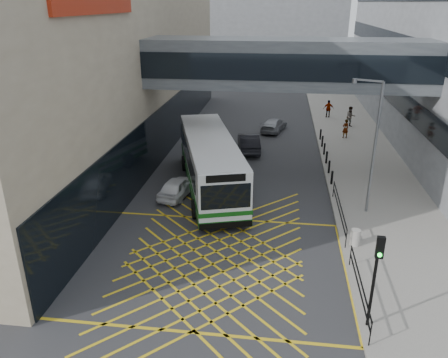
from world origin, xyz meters
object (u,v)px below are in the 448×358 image
at_px(street_lamp, 372,140).
at_px(pedestrian_a, 345,129).
at_px(bus, 210,161).
at_px(car_dark, 249,142).
at_px(litter_bin, 355,237).
at_px(pedestrian_c, 329,109).
at_px(car_white, 177,187).
at_px(car_silver, 274,124).
at_px(pedestrian_b, 350,117).
at_px(traffic_light, 376,269).

height_order(street_lamp, pedestrian_a, street_lamp).
xyz_separation_m(bus, car_dark, (1.86, 7.85, -1.10)).
xyz_separation_m(bus, litter_bin, (8.15, -6.38, -1.26)).
bearing_deg(pedestrian_c, car_dark, 58.21).
height_order(bus, car_white, bus).
bearing_deg(bus, pedestrian_a, 34.00).
relative_size(car_silver, litter_bin, 5.03).
distance_m(car_silver, pedestrian_b, 7.38).
bearing_deg(street_lamp, pedestrian_a, 109.80).
height_order(car_white, traffic_light, traffic_light).
bearing_deg(pedestrian_b, traffic_light, -105.82).
bearing_deg(pedestrian_a, pedestrian_b, -128.60).
distance_m(car_silver, street_lamp, 17.65).
height_order(traffic_light, pedestrian_a, traffic_light).
bearing_deg(car_white, litter_bin, 164.08).
relative_size(bus, pedestrian_b, 6.57).
bearing_deg(pedestrian_a, car_white, 24.11).
height_order(bus, pedestrian_b, bus).
relative_size(traffic_light, pedestrian_a, 2.34).
bearing_deg(pedestrian_a, pedestrian_c, -108.87).
bearing_deg(street_lamp, pedestrian_c, 112.84).
height_order(car_silver, pedestrian_c, pedestrian_c).
xyz_separation_m(litter_bin, pedestrian_b, (2.66, 22.26, 0.54)).
bearing_deg(car_silver, car_white, 84.37).
distance_m(street_lamp, litter_bin, 5.54).
distance_m(car_dark, car_silver, 6.35).
bearing_deg(traffic_light, car_dark, 109.42).
bearing_deg(litter_bin, pedestrian_c, 87.85).
relative_size(bus, car_dark, 2.68).
xyz_separation_m(traffic_light, litter_bin, (0.36, 5.87, -2.06)).
bearing_deg(pedestrian_c, car_white, 62.89).
bearing_deg(car_dark, pedestrian_b, -147.29).
height_order(car_white, litter_bin, car_white).
relative_size(pedestrian_a, pedestrian_b, 0.85).
distance_m(bus, litter_bin, 10.42).
height_order(traffic_light, pedestrian_b, traffic_light).
height_order(car_silver, traffic_light, traffic_light).
xyz_separation_m(car_silver, pedestrian_c, (5.40, 5.37, 0.40)).
bearing_deg(bus, car_silver, 58.45).
bearing_deg(car_white, pedestrian_c, -107.47).
distance_m(pedestrian_a, pedestrian_b, 3.90).
bearing_deg(car_dark, traffic_light, 97.26).
bearing_deg(traffic_light, car_silver, 101.85).
relative_size(car_white, car_silver, 0.95).
bearing_deg(street_lamp, car_dark, 148.09).
distance_m(bus, traffic_light, 14.54).
xyz_separation_m(pedestrian_a, pedestrian_b, (0.90, 3.79, 0.14)).
bearing_deg(litter_bin, car_silver, 102.33).
relative_size(street_lamp, pedestrian_c, 4.16).
xyz_separation_m(car_dark, pedestrian_b, (8.95, 8.03, 0.38)).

